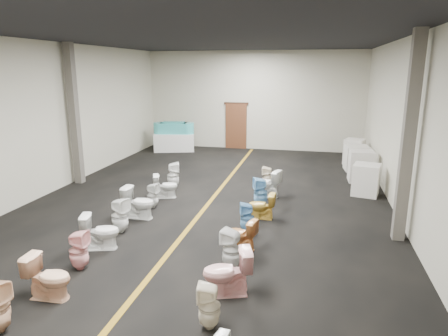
{
  "coord_description": "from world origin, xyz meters",
  "views": [
    {
      "loc": [
        2.8,
        -10.45,
        3.71
      ],
      "look_at": [
        0.19,
        1.0,
        0.77
      ],
      "focal_mm": 32.0,
      "sensor_mm": 36.0,
      "label": 1
    }
  ],
  "objects_px": {
    "appliance_crate_d": "(354,152)",
    "toilet_right_7": "(262,206)",
    "toilet_right_8": "(261,192)",
    "toilet_left_5": "(120,215)",
    "toilet_left_7": "(153,196)",
    "toilet_left_8": "(166,186)",
    "appliance_crate_c": "(356,158)",
    "toilet_right_6": "(247,218)",
    "appliance_crate_a": "(366,180)",
    "toilet_left_9": "(173,175)",
    "toilet_right_2": "(209,306)",
    "toilet_left_6": "(139,203)",
    "display_table": "(174,142)",
    "toilet_right_3": "(227,273)",
    "bathtub": "(174,128)",
    "appliance_crate_b": "(361,166)",
    "toilet_right_4": "(232,249)",
    "toilet_right_10": "(268,178)",
    "toilet_right_5": "(241,234)",
    "toilet_left_4": "(101,231)",
    "toilet_left_3": "(79,250)",
    "toilet_right_9": "(267,183)",
    "toilet_left_2": "(48,277)"
  },
  "relations": [
    {
      "from": "toilet_right_10",
      "to": "toilet_right_5",
      "type": "bearing_deg",
      "value": 2.34
    },
    {
      "from": "toilet_right_9",
      "to": "toilet_right_2",
      "type": "bearing_deg",
      "value": 16.68
    },
    {
      "from": "toilet_right_5",
      "to": "toilet_left_7",
      "type": "bearing_deg",
      "value": -113.48
    },
    {
      "from": "toilet_right_5",
      "to": "toilet_right_6",
      "type": "height_order",
      "value": "toilet_right_6"
    },
    {
      "from": "toilet_left_9",
      "to": "toilet_left_7",
      "type": "bearing_deg",
      "value": 160.23
    },
    {
      "from": "bathtub",
      "to": "toilet_right_8",
      "type": "relative_size",
      "value": 2.22
    },
    {
      "from": "bathtub",
      "to": "toilet_left_9",
      "type": "bearing_deg",
      "value": -79.45
    },
    {
      "from": "appliance_crate_a",
      "to": "toilet_right_4",
      "type": "relative_size",
      "value": 1.18
    },
    {
      "from": "toilet_right_3",
      "to": "toilet_right_8",
      "type": "height_order",
      "value": "toilet_right_8"
    },
    {
      "from": "toilet_left_7",
      "to": "toilet_left_9",
      "type": "relative_size",
      "value": 0.83
    },
    {
      "from": "display_table",
      "to": "toilet_left_8",
      "type": "relative_size",
      "value": 2.55
    },
    {
      "from": "toilet_right_7",
      "to": "toilet_right_9",
      "type": "bearing_deg",
      "value": -175.8
    },
    {
      "from": "toilet_left_8",
      "to": "toilet_right_9",
      "type": "bearing_deg",
      "value": -97.05
    },
    {
      "from": "toilet_right_4",
      "to": "display_table",
      "type": "bearing_deg",
      "value": -141.93
    },
    {
      "from": "appliance_crate_b",
      "to": "toilet_left_9",
      "type": "height_order",
      "value": "appliance_crate_b"
    },
    {
      "from": "toilet_left_3",
      "to": "toilet_right_2",
      "type": "bearing_deg",
      "value": -116.09
    },
    {
      "from": "appliance_crate_a",
      "to": "toilet_left_8",
      "type": "xyz_separation_m",
      "value": [
        -5.77,
        -1.59,
        -0.12
      ]
    },
    {
      "from": "toilet_right_7",
      "to": "toilet_left_6",
      "type": "bearing_deg",
      "value": -76.86
    },
    {
      "from": "display_table",
      "to": "toilet_right_6",
      "type": "xyz_separation_m",
      "value": [
        4.87,
        -8.62,
        -0.04
      ]
    },
    {
      "from": "appliance_crate_c",
      "to": "toilet_right_3",
      "type": "distance_m",
      "value": 9.78
    },
    {
      "from": "appliance_crate_b",
      "to": "toilet_right_2",
      "type": "relative_size",
      "value": 1.47
    },
    {
      "from": "appliance_crate_a",
      "to": "toilet_right_10",
      "type": "xyz_separation_m",
      "value": [
        -2.95,
        0.0,
        -0.12
      ]
    },
    {
      "from": "appliance_crate_b",
      "to": "toilet_left_2",
      "type": "height_order",
      "value": "appliance_crate_b"
    },
    {
      "from": "toilet_right_8",
      "to": "toilet_left_8",
      "type": "bearing_deg",
      "value": -114.63
    },
    {
      "from": "toilet_left_3",
      "to": "appliance_crate_c",
      "type": "bearing_deg",
      "value": -36.31
    },
    {
      "from": "display_table",
      "to": "appliance_crate_d",
      "type": "relative_size",
      "value": 1.82
    },
    {
      "from": "toilet_left_6",
      "to": "toilet_right_2",
      "type": "xyz_separation_m",
      "value": [
        2.88,
        -3.92,
        -0.05
      ]
    },
    {
      "from": "bathtub",
      "to": "appliance_crate_b",
      "type": "distance_m",
      "value": 8.63
    },
    {
      "from": "toilet_left_9",
      "to": "toilet_right_2",
      "type": "bearing_deg",
      "value": -178.53
    },
    {
      "from": "appliance_crate_c",
      "to": "toilet_right_2",
      "type": "distance_m",
      "value": 10.68
    },
    {
      "from": "toilet_right_6",
      "to": "toilet_right_3",
      "type": "bearing_deg",
      "value": -11.47
    },
    {
      "from": "toilet_right_8",
      "to": "toilet_left_5",
      "type": "bearing_deg",
      "value": -70.54
    },
    {
      "from": "toilet_right_5",
      "to": "toilet_right_3",
      "type": "bearing_deg",
      "value": 15.53
    },
    {
      "from": "appliance_crate_c",
      "to": "toilet_right_9",
      "type": "distance_m",
      "value": 4.87
    },
    {
      "from": "appliance_crate_c",
      "to": "toilet_left_3",
      "type": "distance_m",
      "value": 10.79
    },
    {
      "from": "appliance_crate_c",
      "to": "toilet_right_6",
      "type": "distance_m",
      "value": 7.3
    },
    {
      "from": "display_table",
      "to": "toilet_right_3",
      "type": "height_order",
      "value": "toilet_right_3"
    },
    {
      "from": "toilet_right_2",
      "to": "toilet_right_8",
      "type": "height_order",
      "value": "toilet_right_8"
    },
    {
      "from": "appliance_crate_a",
      "to": "toilet_left_4",
      "type": "bearing_deg",
      "value": -138.82
    },
    {
      "from": "toilet_right_6",
      "to": "toilet_right_7",
      "type": "xyz_separation_m",
      "value": [
        0.21,
        0.95,
        -0.02
      ]
    },
    {
      "from": "toilet_left_5",
      "to": "toilet_left_8",
      "type": "bearing_deg",
      "value": 13.37
    },
    {
      "from": "toilet_left_6",
      "to": "toilet_right_8",
      "type": "distance_m",
      "value": 3.27
    },
    {
      "from": "appliance_crate_d",
      "to": "toilet_right_7",
      "type": "xyz_separation_m",
      "value": [
        -2.79,
        -6.78,
        -0.16
      ]
    },
    {
      "from": "bathtub",
      "to": "toilet_right_8",
      "type": "distance_m",
      "value": 8.44
    },
    {
      "from": "appliance_crate_b",
      "to": "toilet_right_3",
      "type": "relative_size",
      "value": 1.27
    },
    {
      "from": "appliance_crate_d",
      "to": "toilet_right_2",
      "type": "distance_m",
      "value": 11.72
    },
    {
      "from": "toilet_left_7",
      "to": "toilet_left_8",
      "type": "relative_size",
      "value": 0.98
    },
    {
      "from": "display_table",
      "to": "toilet_right_3",
      "type": "xyz_separation_m",
      "value": [
        4.99,
        -11.31,
        0.01
      ]
    },
    {
      "from": "bathtub",
      "to": "toilet_right_2",
      "type": "distance_m",
      "value": 13.21
    },
    {
      "from": "toilet_left_4",
      "to": "toilet_left_8",
      "type": "bearing_deg",
      "value": -18.81
    }
  ]
}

